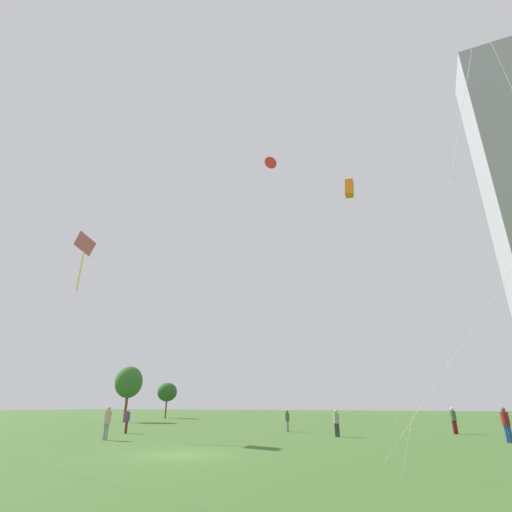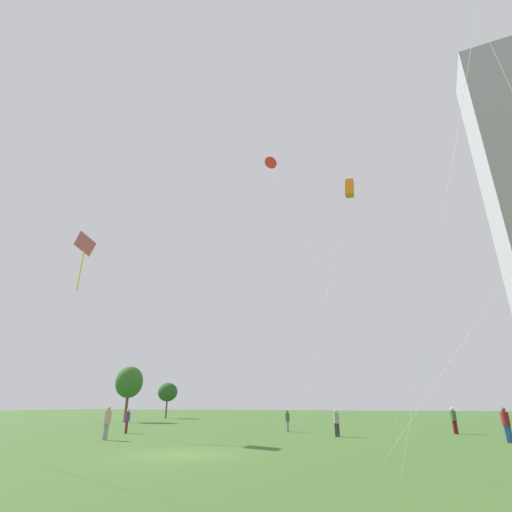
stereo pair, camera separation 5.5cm
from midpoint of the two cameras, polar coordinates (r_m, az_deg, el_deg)
ground at (r=18.06m, az=-11.10°, el=-27.26°), size 280.00×280.00×0.00m
person_standing_0 at (r=32.25m, az=4.80°, el=-23.27°), size 0.34×0.34×1.54m
person_standing_1 at (r=31.67m, az=-18.75°, el=-22.21°), size 0.37×0.37×1.66m
person_standing_2 at (r=32.84m, az=27.64°, el=-20.83°), size 0.39×0.39×1.77m
person_standing_3 at (r=27.64m, az=12.07°, el=-23.09°), size 0.37×0.37×1.65m
person_standing_4 at (r=26.75m, az=33.51°, el=-20.11°), size 0.40×0.40×1.81m
person_standing_5 at (r=26.06m, az=-21.41°, el=-22.05°), size 0.41×0.41×1.84m
kite_flying_1 at (r=44.17m, az=13.92°, el=9.84°), size 5.36×7.87×25.60m
kite_flying_3 at (r=33.40m, az=-24.25°, el=0.94°), size 8.96×9.47×14.61m
kite_flying_5 at (r=39.97m, az=2.05°, el=13.56°), size 10.94×6.70×25.62m
park_tree_0 at (r=51.64m, az=-18.51°, el=-17.55°), size 3.29×3.29×6.43m
park_tree_1 at (r=64.79m, az=-13.12°, el=-19.31°), size 3.03×3.03×5.22m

